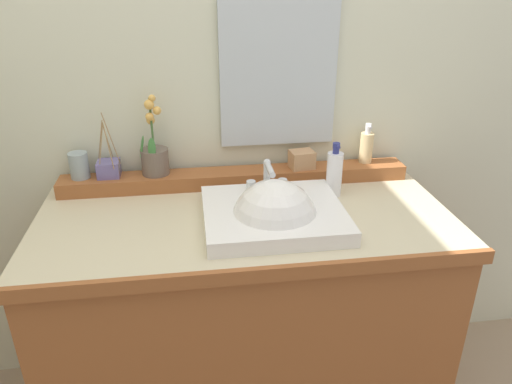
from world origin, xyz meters
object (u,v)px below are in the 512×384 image
object	(u,v)px
soap_dispenser	(366,147)
trinket_box	(302,159)
lotion_bottle	(334,173)
sink_basin	(274,220)
reed_diffuser	(109,168)
tumbler_cup	(79,165)
potted_plant	(154,154)

from	to	relation	value
soap_dispenser	trinket_box	bearing A→B (deg)	-174.49
soap_dispenser	lotion_bottle	bearing A→B (deg)	-136.81
sink_basin	reed_diffuser	xyz separation A→B (m)	(-0.55, 0.34, 0.07)
reed_diffuser	tumbler_cup	bearing A→B (deg)	-179.24
reed_diffuser	trinket_box	distance (m)	0.72
potted_plant	soap_dispenser	bearing A→B (deg)	0.33
tumbler_cup	reed_diffuser	bearing A→B (deg)	0.76
sink_basin	potted_plant	distance (m)	0.53
potted_plant	soap_dispenser	distance (m)	0.81
tumbler_cup	lotion_bottle	world-z (taller)	lotion_bottle
soap_dispenser	trinket_box	xyz separation A→B (m)	(-0.26, -0.03, -0.03)
potted_plant	reed_diffuser	size ratio (longest dim) A/B	1.24
soap_dispenser	lotion_bottle	size ratio (longest dim) A/B	0.78
trinket_box	lotion_bottle	bearing A→B (deg)	-66.33
tumbler_cup	trinket_box	world-z (taller)	tumbler_cup
tumbler_cup	trinket_box	bearing A→B (deg)	-1.36
lotion_bottle	reed_diffuser	bearing A→B (deg)	168.71
reed_diffuser	trinket_box	xyz separation A→B (m)	(0.72, -0.02, 0.00)
potted_plant	trinket_box	bearing A→B (deg)	-2.14
lotion_bottle	tumbler_cup	bearing A→B (deg)	170.04
potted_plant	soap_dispenser	size ratio (longest dim) A/B	1.91
soap_dispenser	reed_diffuser	world-z (taller)	reed_diffuser
tumbler_cup	lotion_bottle	xyz separation A→B (m)	(0.90, -0.16, -0.02)
sink_basin	reed_diffuser	world-z (taller)	reed_diffuser
potted_plant	trinket_box	distance (m)	0.55
potted_plant	trinket_box	size ratio (longest dim) A/B	3.35
sink_basin	soap_dispenser	world-z (taller)	soap_dispenser
trinket_box	potted_plant	bearing A→B (deg)	169.74
soap_dispenser	lotion_bottle	world-z (taller)	soap_dispenser
potted_plant	tumbler_cup	size ratio (longest dim) A/B	3.11
potted_plant	trinket_box	xyz separation A→B (m)	(0.55, -0.02, -0.04)
sink_basin	trinket_box	xyz separation A→B (m)	(0.16, 0.32, 0.07)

